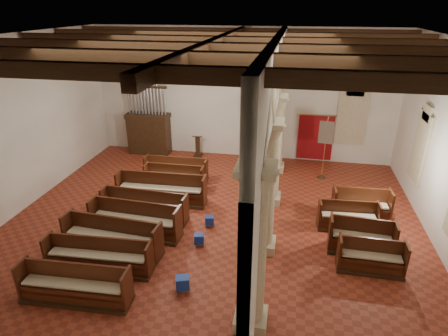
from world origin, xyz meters
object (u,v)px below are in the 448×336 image
(processional_banner, at_px, (323,159))
(aisle_pew_0, at_px, (370,261))
(lectern, at_px, (198,147))
(pipe_organ, at_px, (149,126))
(nave_pew_0, at_px, (76,289))

(processional_banner, xyz_separation_m, aisle_pew_0, (1.02, -6.04, -0.51))
(lectern, xyz_separation_m, processional_banner, (5.86, -1.40, 0.38))
(pipe_organ, distance_m, processional_banner, 8.45)
(processional_banner, relative_size, nave_pew_0, 0.95)
(nave_pew_0, bearing_deg, pipe_organ, 97.99)
(aisle_pew_0, bearing_deg, lectern, 133.63)
(processional_banner, bearing_deg, pipe_organ, -179.96)
(processional_banner, bearing_deg, aisle_pew_0, -70.78)
(pipe_organ, distance_m, aisle_pew_0, 11.99)
(processional_banner, bearing_deg, nave_pew_0, -116.97)
(pipe_organ, relative_size, lectern, 3.96)
(pipe_organ, bearing_deg, aisle_pew_0, -38.58)
(lectern, height_order, aisle_pew_0, lectern)
(lectern, bearing_deg, nave_pew_0, -97.53)
(lectern, distance_m, nave_pew_0, 10.06)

